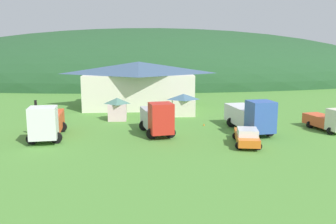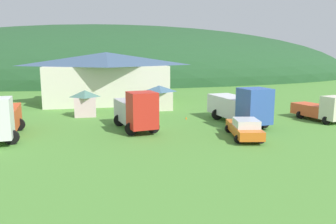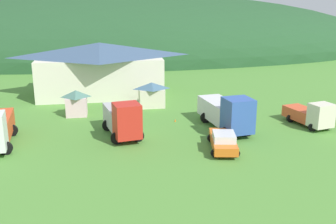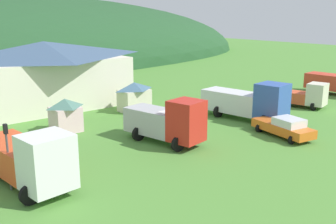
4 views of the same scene
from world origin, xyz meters
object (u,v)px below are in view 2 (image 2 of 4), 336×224
(play_shed_pink, at_px, (85,103))
(service_pickup_orange, at_px, (244,128))
(traffic_cone_mid_row, at_px, (151,120))
(depot_building, at_px, (107,77))
(box_truck_blue, at_px, (240,106))
(light_truck_cream, at_px, (322,109))
(play_shed_cream, at_px, (159,97))
(traffic_cone_near_pickup, at_px, (186,119))
(crane_truck_red, at_px, (136,111))

(play_shed_pink, xyz_separation_m, service_pickup_orange, (12.92, -12.54, -0.63))
(service_pickup_orange, relative_size, traffic_cone_mid_row, 9.10)
(depot_building, distance_m, box_truck_blue, 21.34)
(light_truck_cream, xyz_separation_m, service_pickup_orange, (-10.54, -4.83, -0.43))
(light_truck_cream, bearing_deg, play_shed_cream, -137.13)
(depot_building, relative_size, box_truck_blue, 2.01)
(depot_building, xyz_separation_m, traffic_cone_near_pickup, (7.67, -14.02, -3.55))
(light_truck_cream, distance_m, traffic_cone_mid_row, 17.36)
(depot_building, height_order, play_shed_cream, depot_building)
(light_truck_cream, bearing_deg, box_truck_blue, -105.41)
(traffic_cone_mid_row, bearing_deg, service_pickup_orange, -54.54)
(depot_building, xyz_separation_m, service_pickup_orange, (10.28, -22.61, -2.72))
(play_shed_pink, distance_m, service_pickup_orange, 18.02)
(traffic_cone_near_pickup, bearing_deg, traffic_cone_mid_row, 175.93)
(depot_building, xyz_separation_m, light_truck_cream, (20.82, -17.78, -2.29))
(play_shed_pink, relative_size, crane_truck_red, 0.41)
(box_truck_blue, xyz_separation_m, traffic_cone_mid_row, (-8.17, 3.70, -1.79))
(traffic_cone_near_pickup, bearing_deg, box_truck_blue, -37.49)
(depot_building, distance_m, crane_truck_red, 18.14)
(service_pickup_orange, xyz_separation_m, traffic_cone_mid_row, (-6.30, 8.85, -0.83))
(play_shed_cream, distance_m, light_truck_cream, 17.93)
(crane_truck_red, distance_m, box_truck_blue, 10.13)
(traffic_cone_near_pickup, bearing_deg, play_shed_pink, 159.01)
(light_truck_cream, bearing_deg, crane_truck_red, -102.79)
(play_shed_cream, distance_m, crane_truck_red, 10.87)
(play_shed_pink, xyz_separation_m, traffic_cone_mid_row, (6.62, -3.69, -1.46))
(service_pickup_orange, distance_m, traffic_cone_mid_row, 10.90)
(light_truck_cream, xyz_separation_m, traffic_cone_mid_row, (-16.85, 4.02, -1.26))
(play_shed_pink, xyz_separation_m, light_truck_cream, (23.46, -7.71, -0.21))
(box_truck_blue, bearing_deg, light_truck_cream, 79.67)
(traffic_cone_near_pickup, xyz_separation_m, traffic_cone_mid_row, (-3.69, 0.26, 0.00))
(crane_truck_red, xyz_separation_m, traffic_cone_mid_row, (1.95, 4.18, -1.77))
(traffic_cone_near_pickup, bearing_deg, light_truck_cream, -15.95)
(box_truck_blue, relative_size, traffic_cone_mid_row, 13.81)
(depot_building, height_order, traffic_cone_near_pickup, depot_building)
(box_truck_blue, height_order, traffic_cone_near_pickup, box_truck_blue)
(crane_truck_red, distance_m, light_truck_cream, 18.80)
(play_shed_cream, distance_m, box_truck_blue, 11.49)
(light_truck_cream, height_order, traffic_cone_mid_row, light_truck_cream)
(box_truck_blue, bearing_deg, traffic_cone_near_pickup, -135.67)
(play_shed_cream, relative_size, box_truck_blue, 0.38)
(service_pickup_orange, height_order, traffic_cone_near_pickup, service_pickup_orange)
(traffic_cone_mid_row, bearing_deg, box_truck_blue, -24.35)
(play_shed_cream, relative_size, traffic_cone_mid_row, 5.21)
(play_shed_pink, bearing_deg, depot_building, 75.30)
(box_truck_blue, bearing_deg, play_shed_pink, -124.73)
(box_truck_blue, distance_m, traffic_cone_near_pickup, 5.92)
(play_shed_cream, height_order, light_truck_cream, play_shed_cream)
(crane_truck_red, bearing_deg, play_shed_cream, 148.04)
(depot_building, relative_size, crane_truck_red, 2.49)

